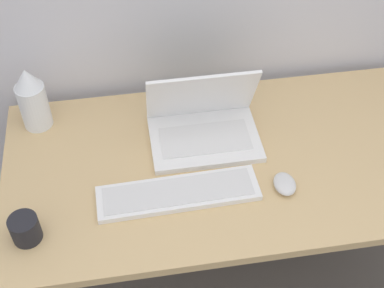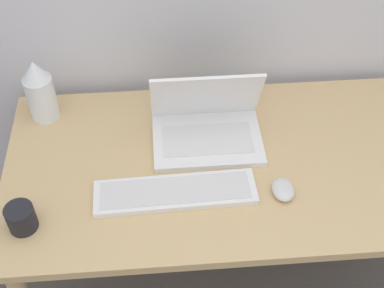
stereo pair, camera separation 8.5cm
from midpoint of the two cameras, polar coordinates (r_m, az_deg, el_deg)
The scene contains 6 objects.
desk at distance 1.72m, azimuth 2.57°, elevation -3.55°, with size 1.39×0.71×0.74m.
laptop at distance 1.68m, azimuth -0.21°, elevation 2.16°, with size 0.34×0.25×0.25m.
keyboard at distance 1.55m, azimuth -3.04°, elevation -5.31°, with size 0.47×0.14×0.02m.
mouse at distance 1.58m, azimuth 8.36°, elevation -4.28°, with size 0.06×0.09×0.03m.
vase at distance 1.77m, azimuth -18.01°, elevation 4.59°, with size 0.09×0.09×0.22m.
mug at distance 1.52m, azimuth -18.92°, elevation -8.61°, with size 0.08×0.08×0.08m.
Camera 1 is at (-0.29, -0.73, 1.97)m, focal length 50.00 mm.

